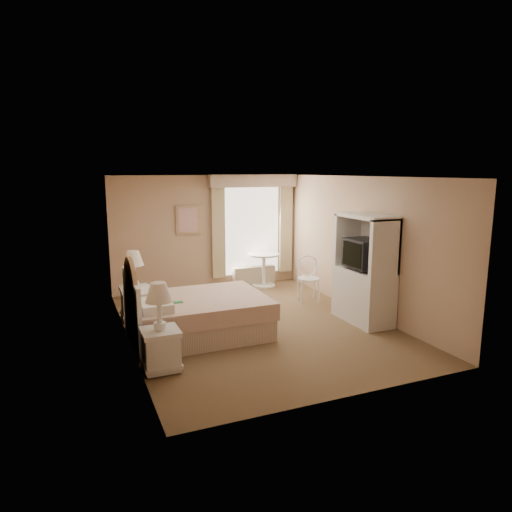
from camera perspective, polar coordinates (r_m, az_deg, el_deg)
name	(u,v)px	position (r m, az deg, el deg)	size (l,w,h in m)	color
room	(255,253)	(7.58, -0.07, 0.38)	(4.21, 5.51, 2.51)	brown
window	(253,227)	(10.39, -0.35, 3.69)	(2.05, 0.22, 2.51)	white
framed_art	(188,220)	(9.95, -8.52, 4.48)	(0.52, 0.04, 0.62)	tan
bed	(193,314)	(7.37, -7.94, -7.25)	(2.12, 1.63, 1.45)	tan
nightstand_near	(160,338)	(6.18, -11.86, -10.04)	(0.48, 0.48, 1.17)	silver
nightstand_far	(135,294)	(8.36, -14.90, -4.58)	(0.50, 0.50, 1.21)	silver
round_table	(264,264)	(10.35, 0.97, -1.06)	(0.71, 0.71, 0.75)	white
cafe_chair	(308,275)	(9.25, 6.52, -2.34)	(0.55, 0.55, 0.92)	white
armoire	(364,278)	(8.09, 13.39, -2.67)	(0.56, 1.13, 1.88)	silver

